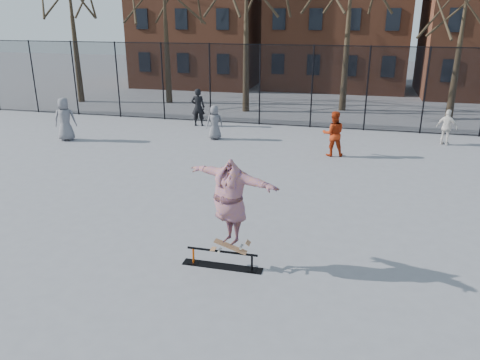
% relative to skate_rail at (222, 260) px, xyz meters
% --- Properties ---
extents(ground, '(100.00, 100.00, 0.00)m').
position_rel_skate_rail_xyz_m(ground, '(-0.71, 1.20, -0.16)').
color(ground, slate).
extents(skate_rail, '(1.84, 0.28, 0.41)m').
position_rel_skate_rail_xyz_m(skate_rail, '(0.00, 0.00, 0.00)').
color(skate_rail, black).
rests_on(skate_rail, ground).
extents(skateboard, '(0.82, 0.20, 0.10)m').
position_rel_skate_rail_xyz_m(skateboard, '(0.20, 0.00, 0.30)').
color(skateboard, brown).
rests_on(skateboard, skate_rail).
extents(skater, '(2.39, 1.51, 1.90)m').
position_rel_skate_rail_xyz_m(skater, '(0.20, 0.00, 1.29)').
color(skater, '#4B3D99').
rests_on(skater, skateboard).
extents(bystander_grey, '(1.10, 0.93, 1.92)m').
position_rel_skate_rail_xyz_m(bystander_grey, '(-9.85, 9.03, 0.80)').
color(bystander_grey, slate).
rests_on(bystander_grey, ground).
extents(bystander_black, '(0.75, 0.55, 1.87)m').
position_rel_skate_rail_xyz_m(bystander_black, '(-5.04, 13.20, 0.78)').
color(bystander_black, black).
rests_on(bystander_black, ground).
extents(bystander_red, '(0.99, 0.84, 1.80)m').
position_rel_skate_rail_xyz_m(bystander_red, '(1.87, 9.47, 0.74)').
color(bystander_red, '#A62C0E').
rests_on(bystander_red, ground).
extents(bystander_white, '(0.97, 0.75, 1.54)m').
position_rel_skate_rail_xyz_m(bystander_white, '(6.52, 12.32, 0.61)').
color(bystander_white, silver).
rests_on(bystander_white, ground).
extents(bystander_extra, '(0.89, 0.77, 1.54)m').
position_rel_skate_rail_xyz_m(bystander_extra, '(-3.46, 10.82, 0.61)').
color(bystander_extra, '#5D5D62').
rests_on(bystander_extra, ground).
extents(fence, '(34.03, 0.07, 4.00)m').
position_rel_skate_rail_xyz_m(fence, '(-0.72, 14.20, 1.90)').
color(fence, black).
rests_on(fence, ground).
extents(rowhouses, '(29.00, 7.00, 13.00)m').
position_rel_skate_rail_xyz_m(rowhouses, '(0.01, 27.20, 5.91)').
color(rowhouses, brown).
rests_on(rowhouses, ground).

